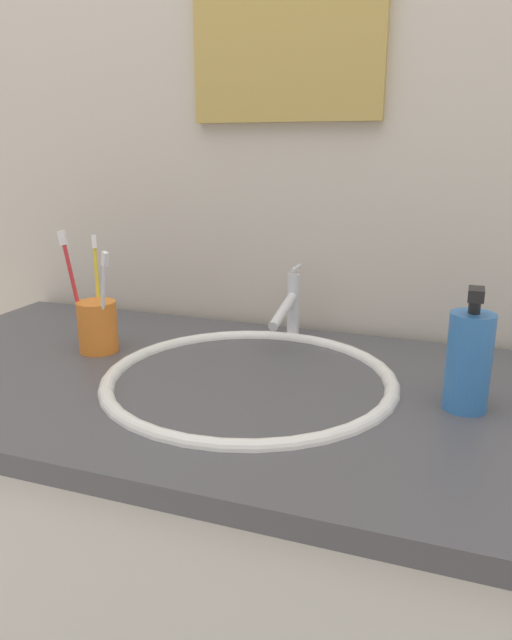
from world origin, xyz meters
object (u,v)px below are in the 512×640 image
toothbrush_red (73,283)px  toothbrush_cup (98,327)px  toothbrush_white (103,296)px  soap_dispenser (469,360)px  faucet (290,306)px  toothbrush_yellow (97,283)px

toothbrush_red → toothbrush_cup: bearing=13.7°
toothbrush_white → toothbrush_red: (-0.07, 0.01, 0.01)m
toothbrush_cup → toothbrush_white: 0.07m
toothbrush_red → soap_dispenser: size_ratio=1.19×
faucet → toothbrush_cup: size_ratio=1.82×
faucet → toothbrush_red: (-0.34, -0.19, 0.06)m
toothbrush_red → soap_dispenser: bearing=-2.2°
toothbrush_cup → toothbrush_red: bearing=-166.3°
toothbrush_yellow → toothbrush_cup: bearing=-62.7°
faucet → toothbrush_yellow: (-0.32, -0.15, 0.05)m
soap_dispenser → toothbrush_white: bearing=178.6°
faucet → soap_dispenser: (0.32, -0.22, 0.01)m
faucet → toothbrush_yellow: size_ratio=0.84×
toothbrush_white → toothbrush_yellow: toothbrush_yellow is taller
toothbrush_red → faucet: bearing=29.2°
faucet → toothbrush_red: size_ratio=0.79×
toothbrush_white → toothbrush_yellow: 0.07m
toothbrush_white → toothbrush_red: size_ratio=0.87×
toothbrush_yellow → soap_dispenser: bearing=-5.9°
faucet → toothbrush_cup: bearing=-149.1°
toothbrush_yellow → toothbrush_red: toothbrush_red is taller
toothbrush_red → soap_dispenser: 0.66m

